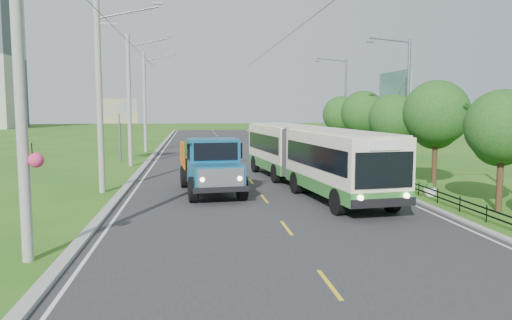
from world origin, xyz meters
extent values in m
plane|color=#255E16|center=(0.00, 0.00, 0.00)|extent=(240.00, 240.00, 0.00)
cube|color=#28282B|center=(0.00, 20.00, 0.01)|extent=(14.00, 120.00, 0.02)
cube|color=#9E9E99|center=(-7.20, 20.00, 0.07)|extent=(0.40, 120.00, 0.15)
cube|color=#9E9E99|center=(7.15, 20.00, 0.05)|extent=(0.30, 120.00, 0.10)
cube|color=silver|center=(-6.65, 20.00, 0.02)|extent=(0.12, 120.00, 0.00)
cube|color=silver|center=(6.65, 20.00, 0.02)|extent=(0.12, 120.00, 0.00)
cube|color=yellow|center=(0.00, 0.00, 0.02)|extent=(0.12, 2.20, 0.00)
cube|color=black|center=(8.00, 14.00, 0.30)|extent=(0.04, 40.00, 0.60)
cylinder|color=gray|center=(-8.30, -3.00, 5.00)|extent=(0.32, 0.32, 10.00)
sphere|color=#D83366|center=(-7.95, -3.00, 3.00)|extent=(0.44, 0.44, 0.44)
cylinder|color=gray|center=(-8.30, 9.00, 5.00)|extent=(0.32, 0.32, 10.00)
cube|color=slate|center=(-7.80, 9.00, 8.80)|extent=(1.20, 0.10, 0.10)
cube|color=slate|center=(-5.20, 9.00, 9.90)|extent=(0.50, 0.18, 0.12)
cylinder|color=gray|center=(-8.30, 21.00, 5.00)|extent=(0.32, 0.32, 10.00)
cube|color=slate|center=(-7.80, 21.00, 8.80)|extent=(1.20, 0.10, 0.10)
cube|color=slate|center=(-5.20, 21.00, 9.90)|extent=(0.50, 0.18, 0.12)
cylinder|color=gray|center=(-8.30, 33.00, 5.00)|extent=(0.32, 0.32, 10.00)
cube|color=slate|center=(-7.80, 33.00, 8.80)|extent=(1.20, 0.10, 0.10)
cube|color=slate|center=(-5.20, 33.00, 9.90)|extent=(0.50, 0.18, 0.12)
cylinder|color=#382314|center=(9.80, 2.00, 1.48)|extent=(0.28, 0.28, 2.97)
sphere|color=#164D17|center=(9.80, 2.00, 3.71)|extent=(3.18, 3.18, 3.18)
sphere|color=#164D17|center=(10.00, 2.50, 3.07)|extent=(2.33, 2.33, 2.33)
cylinder|color=#382314|center=(9.80, 8.00, 1.68)|extent=(0.28, 0.28, 3.36)
sphere|color=#164D17|center=(9.80, 8.00, 4.20)|extent=(3.60, 3.60, 3.60)
sphere|color=#164D17|center=(10.00, 8.50, 3.48)|extent=(2.64, 2.64, 2.64)
cylinder|color=#382314|center=(9.80, 14.00, 1.51)|extent=(0.28, 0.28, 3.02)
sphere|color=#164D17|center=(9.80, 14.00, 3.78)|extent=(3.24, 3.24, 3.24)
sphere|color=#164D17|center=(10.00, 14.50, 3.13)|extent=(2.38, 2.38, 2.38)
cylinder|color=#382314|center=(9.80, 20.00, 1.62)|extent=(0.28, 0.28, 3.25)
sphere|color=#164D17|center=(9.80, 20.00, 4.06)|extent=(3.48, 3.48, 3.48)
sphere|color=#164D17|center=(10.00, 20.50, 3.36)|extent=(2.55, 2.55, 2.55)
cylinder|color=#382314|center=(9.80, 26.00, 1.54)|extent=(0.28, 0.28, 3.08)
sphere|color=#164D17|center=(9.80, 26.00, 3.85)|extent=(3.30, 3.30, 3.30)
sphere|color=#164D17|center=(10.00, 26.50, 3.19)|extent=(2.42, 2.42, 2.42)
cylinder|color=slate|center=(10.80, 14.00, 4.50)|extent=(0.20, 0.20, 9.00)
cylinder|color=slate|center=(9.40, 14.00, 8.90)|extent=(2.80, 0.10, 0.34)
cube|color=slate|center=(8.10, 14.00, 8.75)|extent=(0.45, 0.16, 0.12)
cylinder|color=slate|center=(10.80, 28.00, 4.50)|extent=(0.20, 0.20, 9.00)
cylinder|color=slate|center=(9.40, 28.00, 8.90)|extent=(2.80, 0.10, 0.34)
cube|color=slate|center=(8.10, 28.00, 8.75)|extent=(0.45, 0.16, 0.12)
cylinder|color=silver|center=(8.60, 6.00, 0.20)|extent=(0.64, 0.64, 0.40)
sphere|color=#164D17|center=(8.60, 6.00, 0.45)|extent=(0.44, 0.44, 0.44)
cylinder|color=silver|center=(8.60, 14.00, 0.20)|extent=(0.64, 0.64, 0.40)
sphere|color=#164D17|center=(8.60, 14.00, 0.45)|extent=(0.44, 0.44, 0.44)
cylinder|color=silver|center=(8.60, 22.00, 0.20)|extent=(0.64, 0.64, 0.40)
sphere|color=#164D17|center=(8.60, 22.00, 0.45)|extent=(0.44, 0.44, 0.44)
cylinder|color=slate|center=(-9.50, 24.00, 2.00)|extent=(0.20, 0.20, 4.00)
cube|color=yellow|center=(-9.50, 24.00, 4.20)|extent=(3.00, 0.15, 2.00)
cylinder|color=slate|center=(12.30, 17.50, 2.50)|extent=(0.24, 0.24, 5.00)
cylinder|color=slate|center=(12.30, 22.50, 2.50)|extent=(0.24, 0.24, 5.00)
cube|color=#144C47|center=(12.30, 20.00, 5.80)|extent=(0.20, 6.00, 3.00)
cube|color=#2F732E|center=(3.47, 4.71, 0.88)|extent=(3.78, 8.59, 0.61)
cube|color=beige|center=(3.47, 4.71, 2.25)|extent=(3.78, 8.59, 2.14)
cube|color=black|center=(3.47, 4.71, 2.26)|extent=(3.74, 7.93, 1.05)
cube|color=#2F732E|center=(2.34, 13.78, 0.88)|extent=(3.71, 8.04, 0.61)
cube|color=beige|center=(2.34, 13.78, 2.25)|extent=(3.71, 8.04, 2.14)
cube|color=black|center=(2.34, 13.78, 2.26)|extent=(3.67, 7.38, 1.05)
cube|color=#4C4C4C|center=(2.88, 9.38, 1.95)|extent=(2.72, 1.42, 2.64)
cube|color=black|center=(3.98, 0.57, 2.07)|extent=(2.48, 0.37, 1.44)
cylinder|color=black|center=(2.55, 1.98, 0.58)|extent=(0.49, 1.19, 1.15)
cylinder|color=black|center=(5.03, 2.29, 0.58)|extent=(0.49, 1.19, 1.15)
cylinder|color=black|center=(1.87, 7.36, 0.58)|extent=(0.49, 1.19, 1.15)
cylinder|color=black|center=(4.36, 7.67, 0.58)|extent=(0.49, 1.19, 1.15)
cylinder|color=black|center=(1.41, 11.10, 0.58)|extent=(0.49, 1.19, 1.15)
cylinder|color=black|center=(3.89, 11.41, 0.58)|extent=(0.49, 1.19, 1.15)
cylinder|color=black|center=(0.78, 16.15, 0.58)|extent=(0.49, 1.19, 1.15)
cylinder|color=black|center=(3.26, 16.46, 0.58)|extent=(0.49, 1.19, 1.15)
cube|color=#15567E|center=(-2.29, 5.46, 1.24)|extent=(2.53, 1.83, 1.13)
cube|color=#15567E|center=(-2.47, 7.14, 1.81)|extent=(2.67, 2.07, 2.26)
cube|color=black|center=(-2.47, 7.14, 2.37)|extent=(2.88, 1.76, 0.79)
cube|color=black|center=(-2.57, 8.04, 0.73)|extent=(1.86, 6.87, 0.28)
cube|color=orange|center=(-2.77, 9.95, 1.87)|extent=(2.95, 3.65, 1.47)
cylinder|color=black|center=(-3.49, 5.55, 0.62)|extent=(0.53, 1.28, 1.24)
cylinder|color=black|center=(-1.13, 5.81, 0.62)|extent=(0.53, 1.28, 1.24)
cylinder|color=black|center=(-3.98, 10.05, 0.62)|extent=(0.53, 1.28, 1.24)
cylinder|color=black|center=(-1.62, 10.31, 0.62)|extent=(0.53, 1.28, 1.24)
camera|label=1|loc=(-3.37, -18.03, 4.54)|focal=35.00mm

